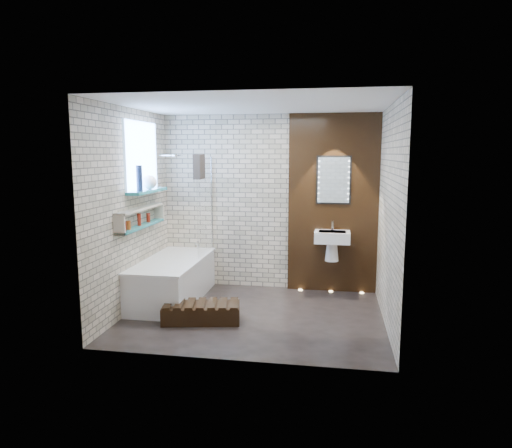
% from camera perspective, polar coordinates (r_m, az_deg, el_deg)
% --- Properties ---
extents(ground, '(3.20, 3.20, 0.00)m').
position_cam_1_polar(ground, '(6.00, -0.24, -11.14)').
color(ground, black).
rests_on(ground, ground).
extents(room_shell, '(3.24, 3.20, 2.60)m').
position_cam_1_polar(room_shell, '(5.69, -0.25, 1.27)').
color(room_shell, '#9F977E').
rests_on(room_shell, ground).
extents(walnut_panel, '(1.30, 0.06, 2.60)m').
position_cam_1_polar(walnut_panel, '(6.87, 9.41, 2.43)').
color(walnut_panel, black).
rests_on(walnut_panel, ground).
extents(clerestory_window, '(0.18, 1.00, 0.94)m').
position_cam_1_polar(clerestory_window, '(6.43, -13.73, 7.25)').
color(clerestory_window, '#7FADE0').
rests_on(clerestory_window, room_shell).
extents(display_niche, '(0.14, 1.30, 0.26)m').
position_cam_1_polar(display_niche, '(6.29, -13.89, 0.80)').
color(display_niche, teal).
rests_on(display_niche, room_shell).
extents(bathtub, '(0.79, 1.74, 0.70)m').
position_cam_1_polar(bathtub, '(6.63, -10.13, -6.70)').
color(bathtub, white).
rests_on(bathtub, ground).
extents(bath_screen, '(0.01, 0.78, 1.40)m').
position_cam_1_polar(bath_screen, '(6.75, -6.26, 2.21)').
color(bath_screen, white).
rests_on(bath_screen, bathtub).
extents(towel, '(0.10, 0.26, 0.34)m').
position_cam_1_polar(towel, '(6.45, -6.99, 6.98)').
color(towel, '#2A2322').
rests_on(towel, bath_screen).
extents(shower_head, '(0.18, 0.18, 0.02)m').
position_cam_1_polar(shower_head, '(6.89, -9.70, 8.27)').
color(shower_head, silver).
rests_on(shower_head, room_shell).
extents(washbasin, '(0.50, 0.36, 0.58)m').
position_cam_1_polar(washbasin, '(6.75, 9.30, -2.06)').
color(washbasin, white).
rests_on(washbasin, walnut_panel).
extents(led_mirror, '(0.50, 0.02, 0.70)m').
position_cam_1_polar(led_mirror, '(6.80, 9.49, 5.32)').
color(led_mirror, black).
rests_on(led_mirror, walnut_panel).
extents(walnut_step, '(0.99, 0.58, 0.21)m').
position_cam_1_polar(walnut_step, '(5.82, -6.70, -10.76)').
color(walnut_step, black).
rests_on(walnut_step, ground).
extents(niche_bottles, '(0.05, 0.79, 0.16)m').
position_cam_1_polar(niche_bottles, '(6.14, -14.49, 0.27)').
color(niche_bottles, maroon).
rests_on(niche_bottles, display_niche).
extents(sill_vases, '(0.19, 0.47, 0.33)m').
position_cam_1_polar(sill_vases, '(6.39, -13.17, 5.11)').
color(sill_vases, '#141F38').
rests_on(sill_vases, clerestory_window).
extents(floor_uplights, '(0.96, 0.06, 0.01)m').
position_cam_1_polar(floor_uplights, '(7.06, 9.15, -8.14)').
color(floor_uplights, '#FFD899').
rests_on(floor_uplights, ground).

